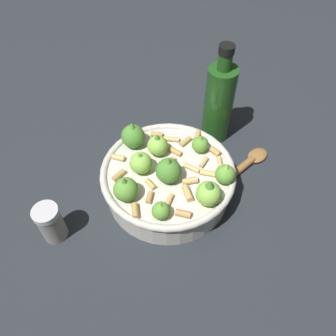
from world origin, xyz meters
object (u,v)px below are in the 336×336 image
cooking_pan (168,178)px  pepper_shaker (51,223)px  wooden_spoon (238,171)px  olive_oil_bottle (219,103)px

cooking_pan → pepper_shaker: cooking_pan is taller
cooking_pan → wooden_spoon: size_ratio=1.22×
wooden_spoon → cooking_pan: bearing=165.0°
wooden_spoon → pepper_shaker: bearing=169.9°
cooking_pan → olive_oil_bottle: (0.18, 0.08, 0.05)m
pepper_shaker → wooden_spoon: bearing=-10.1°
olive_oil_bottle → pepper_shaker: bearing=-172.8°
cooking_pan → wooden_spoon: bearing=-15.0°
pepper_shaker → olive_oil_bottle: (0.41, 0.05, 0.06)m
olive_oil_bottle → wooden_spoon: 0.15m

